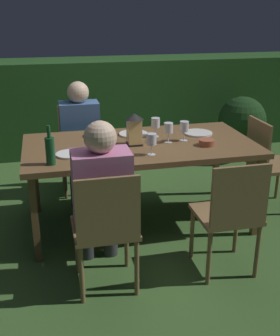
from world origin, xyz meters
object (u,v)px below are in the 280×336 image
at_px(lantern_centerpiece, 134,127).
at_px(plate_b, 134,134).
at_px(bowl_olives, 97,133).
at_px(bowl_salad, 104,143).
at_px(plate_a, 110,155).
at_px(bowl_bread, 207,142).
at_px(wine_glass_b, 168,129).
at_px(wine_glass_c, 152,140).
at_px(person_in_blue, 81,135).
at_px(wine_glass_a, 184,127).
at_px(wine_glass_d, 155,124).
at_px(person_in_pink, 101,193).
at_px(chair_side_left_b, 230,212).
at_px(chair_head_far, 268,161).
at_px(chair_side_left_a, 106,226).
at_px(dining_table, 140,149).
at_px(green_bottle_on_table, 50,150).
at_px(plate_c, 70,154).
at_px(potted_plant_by_hedge, 242,123).
at_px(chair_side_right_a, 80,144).
at_px(plate_d, 198,133).

relative_size(lantern_centerpiece, plate_b, 1.03).
relative_size(bowl_olives, bowl_salad, 1.24).
relative_size(plate_a, bowl_bread, 1.89).
bearing_deg(wine_glass_b, wine_glass_c, -128.12).
xyz_separation_m(person_in_blue, wine_glass_c, (0.45, -1.00, 0.22)).
height_order(wine_glass_a, wine_glass_d, same).
bearing_deg(person_in_pink, chair_side_left_b, -12.75).
height_order(chair_head_far, bowl_olives, chair_head_far).
xyz_separation_m(bowl_olives, bowl_salad, (0.02, -0.31, -0.00)).
xyz_separation_m(chair_side_left_a, person_in_pink, (0.00, 0.20, 0.15)).
relative_size(dining_table, chair_side_left_b, 2.21).
xyz_separation_m(dining_table, bowl_salad, (-0.31, -0.01, 0.08)).
bearing_deg(green_bottle_on_table, plate_a, 10.15).
relative_size(chair_head_far, plate_c, 3.98).
bearing_deg(potted_plant_by_hedge, plate_b, -145.11).
distance_m(chair_head_far, lantern_centerpiece, 1.32).
height_order(lantern_centerpiece, bowl_salad, lantern_centerpiece).
bearing_deg(wine_glass_d, wine_glass_b, -71.37).
bearing_deg(chair_side_left_b, bowl_olives, 122.48).
height_order(person_in_blue, wine_glass_a, person_in_blue).
relative_size(chair_side_right_a, plate_d, 3.43).
xyz_separation_m(green_bottle_on_table, bowl_bread, (1.26, 0.17, -0.08)).
distance_m(person_in_blue, plate_c, 0.89).
bearing_deg(bowl_olives, plate_a, -87.40).
bearing_deg(bowl_salad, wine_glass_a, 0.11).
distance_m(dining_table, plate_c, 0.62).
relative_size(chair_side_left_a, chair_side_right_a, 1.00).
bearing_deg(person_in_blue, lantern_centerpiece, -62.32).
bearing_deg(wine_glass_d, bowl_olives, 164.81).
bearing_deg(lantern_centerpiece, plate_c, -164.90).
distance_m(green_bottle_on_table, plate_a, 0.46).
bearing_deg(lantern_centerpiece, bowl_bread, -14.91).
xyz_separation_m(chair_side_right_a, bowl_bread, (0.95, -1.07, 0.28)).
height_order(wine_glass_a, bowl_bread, wine_glass_a).
xyz_separation_m(wine_glass_a, bowl_salad, (-0.69, -0.00, -0.09)).
bearing_deg(green_bottle_on_table, wine_glass_c, 3.02).
distance_m(dining_table, chair_head_far, 1.23).
height_order(wine_glass_b, wine_glass_c, same).
relative_size(wine_glass_b, bowl_bread, 1.30).
height_order(chair_side_left_b, lantern_centerpiece, lantern_centerpiece).
height_order(chair_side_left_b, chair_side_right_a, same).
bearing_deg(wine_glass_b, person_in_blue, 132.81).
relative_size(chair_side_left_a, person_in_pink, 0.76).
relative_size(chair_side_left_a, lantern_centerpiece, 3.28).
distance_m(wine_glass_c, potted_plant_by_hedge, 2.37).
bearing_deg(chair_side_right_a, wine_glass_d, -50.39).
relative_size(bowl_bread, bowl_salad, 0.96).
xyz_separation_m(chair_head_far, wine_glass_a, (-0.83, -0.01, 0.37)).
height_order(dining_table, plate_d, plate_d).
bearing_deg(lantern_centerpiece, chair_head_far, 1.11).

